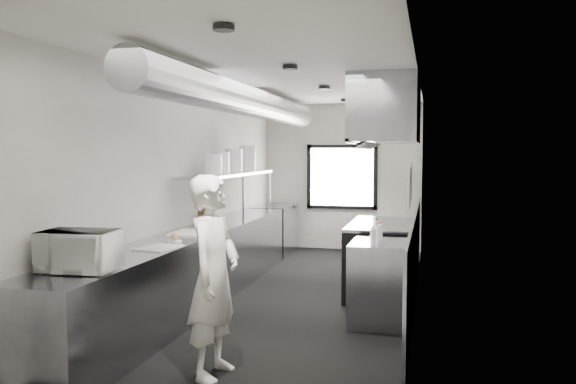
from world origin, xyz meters
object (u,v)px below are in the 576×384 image
Objects in this scene: exhaust_hood at (387,113)px; pass_shelf at (231,175)px; far_work_table at (273,229)px; plate_stack_b at (221,163)px; knife_block at (205,215)px; squeeze_bottle_a at (373,237)px; deli_tub_a at (73,261)px; line_cook at (214,276)px; deli_tub_b at (103,252)px; cutting_board at (191,233)px; prep_counter at (193,269)px; plate_stack_a at (213,165)px; plate_stack_d at (248,158)px; range at (381,258)px; squeeze_bottle_d at (380,232)px; microwave at (79,251)px; small_plate at (174,241)px; squeeze_bottle_c at (374,234)px; squeeze_bottle_e at (379,231)px; squeeze_bottle_b at (377,235)px; bottle_station at (381,283)px; plate_stack_c at (234,161)px.

pass_shelf is (-2.29, 0.30, -0.86)m from exhaust_hood.
far_work_table is 3.97× the size of plate_stack_b.
knife_block reaches higher than squeeze_bottle_a.
knife_block reaches higher than deli_tub_a.
far_work_table is at bearing 89.09° from plate_stack_b.
pass_shelf is at bearing 21.79° from line_cook.
exhaust_hood is 15.31× the size of deli_tub_b.
cutting_board is 1.82× the size of plate_stack_b.
cutting_board is (0.06, -1.58, -0.63)m from pass_shelf.
plate_stack_a is at bearing 92.40° from prep_counter.
squeeze_bottle_a is (2.28, -1.96, -0.55)m from pass_shelf.
plate_stack_d reaches higher than deli_tub_a.
pass_shelf is at bearing 91.56° from prep_counter.
range is at bearing 51.77° from deli_tub_b.
plate_stack_b is at bearing 153.32° from squeeze_bottle_d.
microwave reaches higher than small_plate.
squeeze_bottle_a is at bearing -34.80° from plate_stack_b.
exhaust_hood is at bearing 54.81° from deli_tub_a.
microwave is at bearing -89.15° from plate_stack_a.
range is 3.32m from far_work_table.
deli_tub_b is 2.70m from squeeze_bottle_a.
microwave is (-2.23, -3.54, -1.32)m from exhaust_hood.
plate_stack_d is 2.34× the size of squeeze_bottle_a.
cutting_board is 2.21m from squeeze_bottle_c.
exhaust_hood is 1.87m from squeeze_bottle_d.
range is 1.23m from squeeze_bottle_e.
prep_counter is at bearing -151.89° from exhaust_hood.
squeeze_bottle_a is 0.13m from squeeze_bottle_b.
squeeze_bottle_a reaches higher than far_work_table.
deli_tub_b is at bearing -146.49° from squeeze_bottle_c.
squeeze_bottle_d is (2.17, 0.67, 0.08)m from small_plate.
squeeze_bottle_d is (2.44, -0.86, -0.03)m from knife_block.
squeeze_bottle_e is (0.02, 0.54, -0.00)m from squeeze_bottle_a.
squeeze_bottle_d is at bearing -26.68° from plate_stack_b.
far_work_table is at bearing 89.36° from plate_stack_a.
deli_tub_a is 0.95× the size of deli_tub_b.
squeeze_bottle_e is at bearing 87.69° from squeeze_bottle_a.
squeeze_bottle_a is at bearing -90.43° from exhaust_hood.
plate_stack_c is (-2.35, 1.87, 1.30)m from bottle_station.
plate_stack_c reaches higher than range.
plate_stack_d is (0.02, 0.61, 0.03)m from plate_stack_c.
plate_stack_a is 2.65m from squeeze_bottle_b.
plate_stack_c is at bearing 88.49° from deli_tub_b.
knife_block is 2.72m from squeeze_bottle_a.
line_cook reaches higher than deli_tub_a.
deli_tub_a is (-0.15, -2.19, 0.50)m from prep_counter.
plate_stack_c reaches higher than plate_stack_a.
plate_stack_a reaches higher than squeeze_bottle_e.
squeeze_bottle_e is at bearing 43.42° from deli_tub_a.
squeeze_bottle_e is at bearing 96.97° from squeeze_bottle_d.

